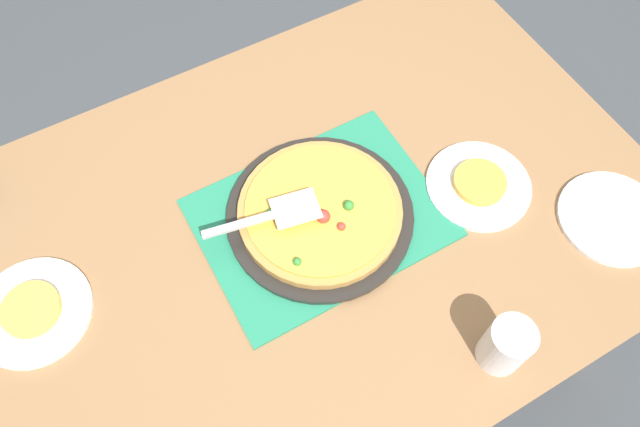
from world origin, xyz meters
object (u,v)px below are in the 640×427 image
pizza_pan (320,215)px  plate_far_right (34,312)px  pizza_server (272,215)px  cup_near (506,345)px  served_slice_right (31,309)px  plate_near_left (478,185)px  served_slice_left (480,182)px  plate_side (612,218)px  pizza (320,211)px

pizza_pan → plate_far_right: pizza_pan is taller
pizza_server → cup_near: bearing=119.3°
served_slice_right → pizza_server: 0.48m
plate_near_left → served_slice_right: served_slice_right is taller
pizza_pan → pizza_server: pizza_server is taller
plate_near_left → pizza_pan: bearing=-16.6°
served_slice_left → cup_near: cup_near is taller
plate_far_right → pizza_server: bearing=171.7°
plate_near_left → plate_far_right: same height
served_slice_right → cup_near: 0.86m
plate_far_right → plate_side: (-1.09, 0.38, 0.00)m
plate_side → served_slice_left: served_slice_left is taller
served_slice_left → pizza_server: pizza_server is taller
plate_near_left → served_slice_left: bearing=0.0°
pizza_pan → served_slice_left: bearing=163.4°
served_slice_left → served_slice_right: size_ratio=1.00×
plate_side → served_slice_right: bearing=-19.4°
plate_near_left → pizza_server: bearing=-15.3°
plate_near_left → served_slice_left: 0.01m
plate_near_left → cup_near: bearing=58.8°
plate_far_right → plate_side: size_ratio=1.00×
pizza → plate_far_right: 0.57m
cup_near → pizza_server: 0.49m
served_slice_left → served_slice_right: same height
pizza_pan → plate_near_left: size_ratio=1.73×
pizza → cup_near: (-0.14, 0.40, 0.03)m
cup_near → plate_far_right: bearing=-34.8°
pizza → plate_far_right: bearing=-8.8°
pizza → plate_side: pizza is taller
plate_far_right → served_slice_right: bearing=0.0°
pizza → served_slice_left: 0.34m
plate_far_right → served_slice_left: 0.91m
pizza_pan → plate_far_right: bearing=-8.8°
pizza_pan → plate_near_left: pizza_pan is taller
served_slice_left → plate_far_right: bearing=-11.7°
plate_near_left → cup_near: (0.19, 0.31, 0.06)m
plate_far_right → plate_side: same height
pizza_pan → cup_near: cup_near is taller
pizza → plate_far_right: (0.57, -0.09, -0.03)m
pizza_pan → pizza_server: (0.10, -0.02, 0.06)m
pizza_pan → plate_near_left: bearing=163.4°
cup_near → pizza_pan: bearing=-70.8°
plate_far_right → cup_near: size_ratio=1.83×
plate_near_left → cup_near: cup_near is taller
pizza_pan → served_slice_right: (0.57, -0.09, 0.01)m
cup_near → pizza_server: cup_near is taller
served_slice_right → cup_near: size_ratio=0.92×
pizza_pan → plate_near_left: 0.34m
pizza_pan → pizza: pizza is taller
plate_near_left → pizza_server: 0.44m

